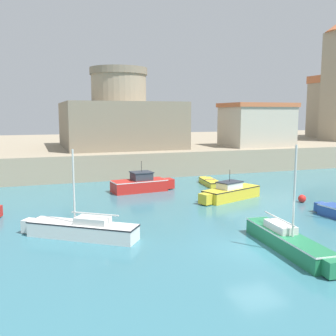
% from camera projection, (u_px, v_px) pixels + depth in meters
% --- Properties ---
extents(ground_plane, '(200.00, 200.00, 0.00)m').
position_uv_depth(ground_plane, '(257.00, 249.00, 19.14)').
color(ground_plane, teal).
extents(quay_seawall, '(120.00, 40.00, 2.56)m').
position_uv_depth(quay_seawall, '(104.00, 149.00, 57.81)').
color(quay_seawall, gray).
rests_on(quay_seawall, ground).
extents(motorboat_red_0, '(5.54, 2.38, 2.57)m').
position_uv_depth(motorboat_red_0, '(141.00, 184.00, 33.26)').
color(motorboat_red_0, red).
rests_on(motorboat_red_0, ground).
extents(dinghy_yellow_1, '(1.52, 4.13, 0.57)m').
position_uv_depth(dinghy_yellow_1, '(210.00, 182.00, 36.27)').
color(dinghy_yellow_1, yellow).
rests_on(dinghy_yellow_1, ground).
extents(sailboat_white_2, '(5.96, 4.72, 4.73)m').
position_uv_depth(sailboat_white_2, '(81.00, 229.00, 20.81)').
color(sailboat_white_2, white).
rests_on(sailboat_white_2, ground).
extents(motorboat_yellow_6, '(5.80, 3.27, 2.32)m').
position_uv_depth(motorboat_yellow_6, '(230.00, 192.00, 30.04)').
color(motorboat_yellow_6, yellow).
rests_on(motorboat_yellow_6, ground).
extents(sailboat_green_7, '(1.75, 6.87, 5.15)m').
position_uv_depth(sailboat_green_7, '(287.00, 241.00, 18.89)').
color(sailboat_green_7, '#237A4C').
rests_on(sailboat_green_7, ground).
extents(mooring_buoy, '(0.58, 0.58, 0.58)m').
position_uv_depth(mooring_buoy, '(302.00, 199.00, 29.12)').
color(mooring_buoy, red).
rests_on(mooring_buoy, ground).
extents(fortress, '(13.10, 13.10, 9.27)m').
position_uv_depth(fortress, '(119.00, 120.00, 46.91)').
color(fortress, gray).
rests_on(fortress, quay_seawall).
extents(harbor_shed_near_wharf, '(8.09, 6.09, 5.22)m').
position_uv_depth(harbor_shed_near_wharf, '(257.00, 124.00, 47.92)').
color(harbor_shed_near_wharf, '#BCB29E').
rests_on(harbor_shed_near_wharf, quay_seawall).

